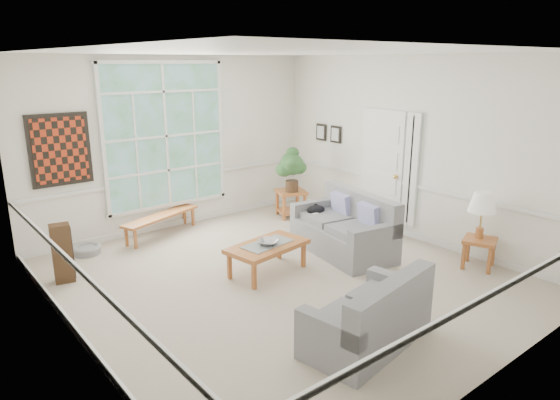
# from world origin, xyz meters

# --- Properties ---
(floor) EXTENTS (5.50, 6.00, 0.01)m
(floor) POSITION_xyz_m (0.00, 0.00, -0.01)
(floor) COLOR #AC9E8D
(floor) RESTS_ON ground
(ceiling) EXTENTS (5.50, 6.00, 0.02)m
(ceiling) POSITION_xyz_m (0.00, 0.00, 3.00)
(ceiling) COLOR white
(ceiling) RESTS_ON ground
(wall_back) EXTENTS (5.50, 0.02, 3.00)m
(wall_back) POSITION_xyz_m (0.00, 3.00, 1.50)
(wall_back) COLOR white
(wall_back) RESTS_ON ground
(wall_front) EXTENTS (5.50, 0.02, 3.00)m
(wall_front) POSITION_xyz_m (0.00, -3.00, 1.50)
(wall_front) COLOR white
(wall_front) RESTS_ON ground
(wall_left) EXTENTS (0.02, 6.00, 3.00)m
(wall_left) POSITION_xyz_m (-2.75, 0.00, 1.50)
(wall_left) COLOR white
(wall_left) RESTS_ON ground
(wall_right) EXTENTS (0.02, 6.00, 3.00)m
(wall_right) POSITION_xyz_m (2.75, 0.00, 1.50)
(wall_right) COLOR white
(wall_right) RESTS_ON ground
(window_back) EXTENTS (2.30, 0.08, 2.40)m
(window_back) POSITION_xyz_m (-0.20, 2.96, 1.65)
(window_back) COLOR white
(window_back) RESTS_ON wall_back
(entry_door) EXTENTS (0.08, 0.90, 2.10)m
(entry_door) POSITION_xyz_m (2.71, 0.60, 1.05)
(entry_door) COLOR white
(entry_door) RESTS_ON floor
(door_sidelight) EXTENTS (0.08, 0.26, 1.90)m
(door_sidelight) POSITION_xyz_m (2.71, -0.03, 1.15)
(door_sidelight) COLOR white
(door_sidelight) RESTS_ON wall_right
(wall_art) EXTENTS (0.90, 0.06, 1.10)m
(wall_art) POSITION_xyz_m (-1.95, 2.95, 1.60)
(wall_art) COLOR #602011
(wall_art) RESTS_ON wall_back
(wall_frame_near) EXTENTS (0.04, 0.26, 0.32)m
(wall_frame_near) POSITION_xyz_m (2.71, 1.75, 1.55)
(wall_frame_near) COLOR black
(wall_frame_near) RESTS_ON wall_right
(wall_frame_far) EXTENTS (0.04, 0.26, 0.32)m
(wall_frame_far) POSITION_xyz_m (2.71, 2.15, 1.55)
(wall_frame_far) COLOR black
(wall_frame_far) RESTS_ON wall_right
(loveseat_right) EXTENTS (1.16, 1.84, 0.93)m
(loveseat_right) POSITION_xyz_m (1.31, 0.15, 0.46)
(loveseat_right) COLOR slate
(loveseat_right) RESTS_ON floor
(loveseat_front) EXTENTS (1.56, 0.98, 0.79)m
(loveseat_front) POSITION_xyz_m (-0.39, -1.85, 0.40)
(loveseat_front) COLOR slate
(loveseat_front) RESTS_ON floor
(coffee_table) EXTENTS (1.23, 0.79, 0.43)m
(coffee_table) POSITION_xyz_m (-0.08, 0.26, 0.21)
(coffee_table) COLOR #A55B2B
(coffee_table) RESTS_ON floor
(pewter_bowl) EXTENTS (0.48, 0.48, 0.09)m
(pewter_bowl) POSITION_xyz_m (-0.09, 0.23, 0.47)
(pewter_bowl) COLOR gray
(pewter_bowl) RESTS_ON coffee_table
(window_bench) EXTENTS (1.56, 0.80, 0.36)m
(window_bench) POSITION_xyz_m (-0.53, 2.65, 0.18)
(window_bench) COLOR #A55B2B
(window_bench) RESTS_ON floor
(end_table) EXTENTS (0.67, 0.67, 0.52)m
(end_table) POSITION_xyz_m (1.89, 2.08, 0.26)
(end_table) COLOR #A55B2B
(end_table) RESTS_ON floor
(houseplant) EXTENTS (0.57, 0.57, 0.84)m
(houseplant) POSITION_xyz_m (1.84, 2.00, 0.94)
(houseplant) COLOR #2C572A
(houseplant) RESTS_ON end_table
(side_table) EXTENTS (0.56, 0.56, 0.44)m
(side_table) POSITION_xyz_m (2.40, -1.52, 0.22)
(side_table) COLOR #A55B2B
(side_table) RESTS_ON floor
(table_lamp) EXTENTS (0.53, 0.53, 0.68)m
(table_lamp) POSITION_xyz_m (2.42, -1.48, 0.78)
(table_lamp) COLOR white
(table_lamp) RESTS_ON side_table
(pet_bed) EXTENTS (0.58, 0.58, 0.13)m
(pet_bed) POSITION_xyz_m (-1.83, 2.60, 0.06)
(pet_bed) COLOR gray
(pet_bed) RESTS_ON floor
(floor_speaker) EXTENTS (0.29, 0.24, 0.81)m
(floor_speaker) POSITION_xyz_m (-2.40, 1.76, 0.41)
(floor_speaker) COLOR #382414
(floor_speaker) RESTS_ON floor
(cat) EXTENTS (0.37, 0.29, 0.16)m
(cat) POSITION_xyz_m (1.31, 0.77, 0.55)
(cat) COLOR black
(cat) RESTS_ON loveseat_right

